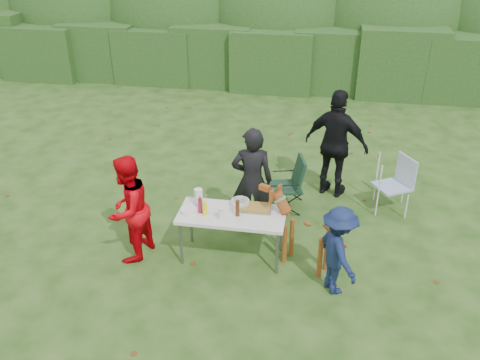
% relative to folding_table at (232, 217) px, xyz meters
% --- Properties ---
extents(ground, '(80.00, 80.00, 0.00)m').
position_rel_folding_table_xyz_m(ground, '(-0.35, 0.08, -0.69)').
color(ground, '#1E4211').
extents(hedge_row, '(22.00, 1.40, 1.70)m').
position_rel_folding_table_xyz_m(hedge_row, '(-0.35, 8.08, 0.16)').
color(hedge_row, '#23471C').
rests_on(hedge_row, ground).
extents(shrub_backdrop, '(20.00, 2.60, 3.20)m').
position_rel_folding_table_xyz_m(shrub_backdrop, '(-0.35, 9.68, 0.91)').
color(shrub_backdrop, '#3D6628').
rests_on(shrub_backdrop, ground).
extents(folding_table, '(1.50, 0.70, 0.74)m').
position_rel_folding_table_xyz_m(folding_table, '(0.00, 0.00, 0.00)').
color(folding_table, silver).
rests_on(folding_table, ground).
extents(person_cook, '(0.68, 0.49, 1.72)m').
position_rel_folding_table_xyz_m(person_cook, '(0.17, 0.78, 0.18)').
color(person_cook, black).
rests_on(person_cook, ground).
extents(person_red_jacket, '(0.76, 0.89, 1.59)m').
position_rel_folding_table_xyz_m(person_red_jacket, '(-1.43, -0.22, 0.11)').
color(person_red_jacket, red).
rests_on(person_red_jacket, ground).
extents(person_black_puffy, '(1.21, 0.84, 1.91)m').
position_rel_folding_table_xyz_m(person_black_puffy, '(1.41, 2.15, 0.27)').
color(person_black_puffy, black).
rests_on(person_black_puffy, ground).
extents(child, '(0.79, 0.93, 1.25)m').
position_rel_folding_table_xyz_m(child, '(1.48, -0.48, -0.06)').
color(child, '#131F49').
rests_on(child, ground).
extents(dog, '(1.21, 0.89, 1.07)m').
position_rel_folding_table_xyz_m(dog, '(1.05, -0.03, -0.15)').
color(dog, brown).
rests_on(dog, ground).
extents(camping_chair, '(0.72, 0.72, 0.94)m').
position_rel_folding_table_xyz_m(camping_chair, '(0.63, 1.48, -0.22)').
color(camping_chair, '#173522').
rests_on(camping_chair, ground).
extents(lawn_chair, '(0.76, 0.76, 0.94)m').
position_rel_folding_table_xyz_m(lawn_chair, '(2.37, 1.78, -0.21)').
color(lawn_chair, '#406AB4').
rests_on(lawn_chair, ground).
extents(food_tray, '(0.45, 0.30, 0.02)m').
position_rel_folding_table_xyz_m(food_tray, '(0.32, 0.16, 0.06)').
color(food_tray, '#B7B7BA').
rests_on(food_tray, folding_table).
extents(focaccia_bread, '(0.40, 0.26, 0.04)m').
position_rel_folding_table_xyz_m(focaccia_bread, '(0.32, 0.16, 0.09)').
color(focaccia_bread, '#A37D31').
rests_on(focaccia_bread, food_tray).
extents(mustard_bottle, '(0.06, 0.06, 0.20)m').
position_rel_folding_table_xyz_m(mustard_bottle, '(-0.36, -0.10, 0.15)').
color(mustard_bottle, '#FAFF04').
rests_on(mustard_bottle, folding_table).
extents(ketchup_bottle, '(0.06, 0.06, 0.22)m').
position_rel_folding_table_xyz_m(ketchup_bottle, '(-0.44, -0.05, 0.16)').
color(ketchup_bottle, maroon).
rests_on(ketchup_bottle, folding_table).
extents(beer_bottle, '(0.06, 0.06, 0.24)m').
position_rel_folding_table_xyz_m(beer_bottle, '(0.09, -0.04, 0.17)').
color(beer_bottle, '#47230F').
rests_on(beer_bottle, folding_table).
extents(paper_towel_roll, '(0.12, 0.12, 0.26)m').
position_rel_folding_table_xyz_m(paper_towel_roll, '(-0.51, 0.14, 0.18)').
color(paper_towel_roll, white).
rests_on(paper_towel_roll, folding_table).
extents(cup_stack, '(0.08, 0.08, 0.18)m').
position_rel_folding_table_xyz_m(cup_stack, '(-0.12, -0.17, 0.14)').
color(cup_stack, white).
rests_on(cup_stack, folding_table).
extents(pasta_bowl, '(0.26, 0.26, 0.10)m').
position_rel_folding_table_xyz_m(pasta_bowl, '(0.08, 0.21, 0.10)').
color(pasta_bowl, silver).
rests_on(pasta_bowl, folding_table).
extents(plate_stack, '(0.24, 0.24, 0.05)m').
position_rel_folding_table_xyz_m(plate_stack, '(-0.60, -0.07, 0.08)').
color(plate_stack, white).
rests_on(plate_stack, folding_table).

